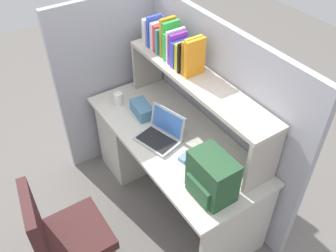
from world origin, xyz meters
TOP-DOWN VIEW (x-y plane):
  - ground_plane at (0.00, 0.00)m, footprint 8.00×8.00m
  - desk at (-0.39, 0.00)m, footprint 1.60×0.70m
  - cubicle_partition_rear at (0.00, 0.38)m, footprint 1.84×0.05m
  - cubicle_partition_left at (-0.85, -0.05)m, footprint 0.05×1.06m
  - overhead_hutch at (0.00, 0.20)m, footprint 1.44×0.28m
  - reference_books_on_shelf at (-0.32, 0.20)m, footprint 0.59×0.18m
  - laptop at (-0.03, -0.10)m, footprint 0.37×0.32m
  - backpack at (0.58, -0.11)m, footprint 0.30×0.22m
  - computer_mouse at (0.25, -0.06)m, footprint 0.08×0.11m
  - paper_cup at (-0.58, -0.16)m, footprint 0.08×0.08m
  - tissue_box at (-0.35, -0.07)m, footprint 0.23×0.14m
  - office_chair at (0.20, -0.99)m, footprint 0.52×0.52m

SIDE VIEW (x-z plane):
  - ground_plane at x=0.00m, z-range 0.00..0.00m
  - office_chair at x=0.20m, z-range -0.07..0.86m
  - desk at x=-0.39m, z-range 0.04..0.77m
  - computer_mouse at x=0.25m, z-range 0.73..0.76m
  - cubicle_partition_rear at x=0.00m, z-range 0.00..1.55m
  - cubicle_partition_left at x=-0.85m, z-range 0.00..1.55m
  - tissue_box at x=-0.35m, z-range 0.73..0.83m
  - laptop at x=-0.03m, z-range 0.67..0.89m
  - paper_cup at x=-0.58m, z-range 0.73..0.84m
  - backpack at x=0.58m, z-range 0.73..1.03m
  - overhead_hutch at x=0.00m, z-range 0.86..1.31m
  - reference_books_on_shelf at x=-0.32m, z-range 1.15..1.45m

